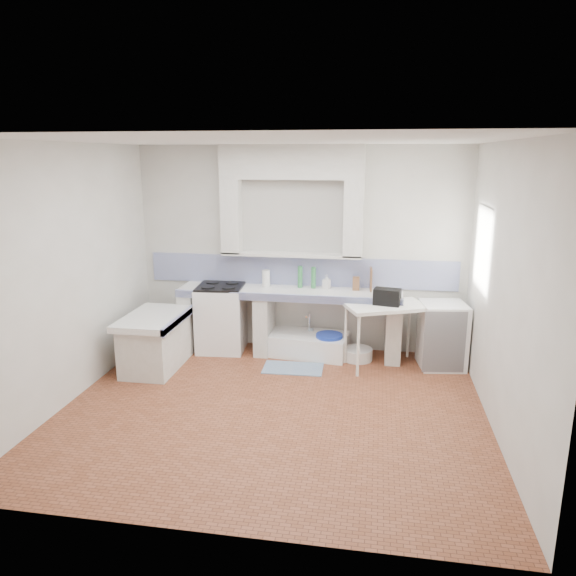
% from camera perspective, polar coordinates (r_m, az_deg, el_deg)
% --- Properties ---
extents(floor, '(4.50, 4.50, 0.00)m').
position_cam_1_polar(floor, '(5.92, -1.64, -12.74)').
color(floor, brown).
rests_on(floor, ground).
extents(ceiling, '(4.50, 4.50, 0.00)m').
position_cam_1_polar(ceiling, '(5.29, -1.85, 15.48)').
color(ceiling, silver).
rests_on(ceiling, ground).
extents(wall_back, '(4.50, 0.00, 4.50)m').
position_cam_1_polar(wall_back, '(7.37, 1.28, 4.12)').
color(wall_back, silver).
rests_on(wall_back, ground).
extents(wall_front, '(4.50, 0.00, 4.50)m').
position_cam_1_polar(wall_front, '(3.58, -7.99, -6.77)').
color(wall_front, silver).
rests_on(wall_front, ground).
extents(wall_left, '(0.00, 4.50, 4.50)m').
position_cam_1_polar(wall_left, '(6.27, -22.37, 1.31)').
color(wall_left, silver).
rests_on(wall_left, ground).
extents(wall_right, '(0.00, 4.50, 4.50)m').
position_cam_1_polar(wall_right, '(5.47, 22.04, -0.38)').
color(wall_right, silver).
rests_on(wall_right, ground).
extents(alcove_mass, '(1.90, 0.25, 0.45)m').
position_cam_1_polar(alcove_mass, '(7.15, 0.37, 13.28)').
color(alcove_mass, silver).
rests_on(alcove_mass, ground).
extents(window_frame, '(0.35, 0.86, 1.06)m').
position_cam_1_polar(window_frame, '(6.62, 21.53, 3.78)').
color(window_frame, '#3D2313').
rests_on(window_frame, ground).
extents(lace_valance, '(0.01, 0.84, 0.24)m').
position_cam_1_polar(lace_valance, '(6.54, 20.58, 7.12)').
color(lace_valance, white).
rests_on(lace_valance, ground).
extents(counter_slab, '(3.00, 0.60, 0.08)m').
position_cam_1_polar(counter_slab, '(7.21, 0.13, -0.50)').
color(counter_slab, white).
rests_on(counter_slab, ground).
extents(counter_lip, '(3.00, 0.04, 0.10)m').
position_cam_1_polar(counter_lip, '(6.94, -0.24, -1.07)').
color(counter_lip, navy).
rests_on(counter_lip, ground).
extents(counter_pier_left, '(0.20, 0.55, 0.82)m').
position_cam_1_polar(counter_pier_left, '(7.68, -10.26, -3.31)').
color(counter_pier_left, silver).
rests_on(counter_pier_left, ground).
extents(counter_pier_mid, '(0.20, 0.55, 0.82)m').
position_cam_1_polar(counter_pier_mid, '(7.40, -2.55, -3.76)').
color(counter_pier_mid, silver).
rests_on(counter_pier_mid, ground).
extents(counter_pier_right, '(0.20, 0.55, 0.82)m').
position_cam_1_polar(counter_pier_right, '(7.25, 11.15, -4.39)').
color(counter_pier_right, silver).
rests_on(counter_pier_right, ground).
extents(peninsula_top, '(0.70, 1.10, 0.08)m').
position_cam_1_polar(peninsula_top, '(6.97, -14.09, -3.15)').
color(peninsula_top, white).
rests_on(peninsula_top, ground).
extents(peninsula_base, '(0.60, 1.00, 0.62)m').
position_cam_1_polar(peninsula_base, '(7.07, -13.92, -5.87)').
color(peninsula_base, silver).
rests_on(peninsula_base, ground).
extents(peninsula_lip, '(0.04, 1.10, 0.10)m').
position_cam_1_polar(peninsula_lip, '(6.84, -11.55, -3.32)').
color(peninsula_lip, navy).
rests_on(peninsula_lip, ground).
extents(backsplash, '(4.27, 0.03, 0.40)m').
position_cam_1_polar(backsplash, '(7.41, 1.26, 1.81)').
color(backsplash, navy).
rests_on(backsplash, ground).
extents(stove, '(0.68, 0.66, 0.90)m').
position_cam_1_polar(stove, '(7.51, -7.11, -3.27)').
color(stove, white).
rests_on(stove, ground).
extents(sink, '(1.15, 0.71, 0.26)m').
position_cam_1_polar(sink, '(7.38, 2.06, -6.08)').
color(sink, white).
rests_on(sink, ground).
extents(side_table, '(1.13, 0.90, 0.04)m').
position_cam_1_polar(side_table, '(6.98, 10.26, -5.03)').
color(side_table, white).
rests_on(side_table, ground).
extents(fridge, '(0.62, 0.62, 0.84)m').
position_cam_1_polar(fridge, '(7.16, 16.11, -4.85)').
color(fridge, white).
rests_on(fridge, ground).
extents(bucket_red, '(0.30, 0.30, 0.28)m').
position_cam_1_polar(bucket_red, '(7.34, 0.23, -6.12)').
color(bucket_red, '#CD5230').
rests_on(bucket_red, ground).
extents(bucket_orange, '(0.31, 0.31, 0.24)m').
position_cam_1_polar(bucket_orange, '(7.28, 1.28, -6.43)').
color(bucket_orange, orange).
rests_on(bucket_orange, ground).
extents(bucket_blue, '(0.45, 0.45, 0.34)m').
position_cam_1_polar(bucket_blue, '(7.25, 4.40, -6.19)').
color(bucket_blue, '#1834AA').
rests_on(bucket_blue, ground).
extents(basin_white, '(0.49, 0.49, 0.15)m').
position_cam_1_polar(basin_white, '(7.26, 7.41, -6.99)').
color(basin_white, white).
rests_on(basin_white, ground).
extents(water_bottle_a, '(0.09, 0.09, 0.29)m').
position_cam_1_polar(water_bottle_a, '(7.55, 0.51, -5.48)').
color(water_bottle_a, silver).
rests_on(water_bottle_a, ground).
extents(water_bottle_b, '(0.10, 0.10, 0.31)m').
position_cam_1_polar(water_bottle_b, '(7.52, 2.41, -5.50)').
color(water_bottle_b, silver).
rests_on(water_bottle_b, ground).
extents(black_bag, '(0.36, 0.25, 0.21)m').
position_cam_1_polar(black_bag, '(6.83, 10.52, -0.93)').
color(black_bag, black).
rests_on(black_bag, side_table).
extents(green_bottle_a, '(0.09, 0.09, 0.30)m').
position_cam_1_polar(green_bottle_a, '(7.29, 1.30, 1.19)').
color(green_bottle_a, '#307E42').
rests_on(green_bottle_a, counter_slab).
extents(green_bottle_b, '(0.08, 0.08, 0.29)m').
position_cam_1_polar(green_bottle_b, '(7.27, 2.73, 1.10)').
color(green_bottle_b, '#307E42').
rests_on(green_bottle_b, counter_slab).
extents(knife_block, '(0.09, 0.08, 0.18)m').
position_cam_1_polar(knife_block, '(7.22, 7.25, 0.48)').
color(knife_block, brown).
rests_on(knife_block, counter_slab).
extents(cutting_board, '(0.04, 0.22, 0.30)m').
position_cam_1_polar(cutting_board, '(7.22, 8.83, 0.92)').
color(cutting_board, brown).
rests_on(cutting_board, counter_slab).
extents(paper_towel, '(0.13, 0.13, 0.23)m').
position_cam_1_polar(paper_towel, '(7.38, -2.35, 1.05)').
color(paper_towel, white).
rests_on(paper_towel, counter_slab).
extents(soap_bottle, '(0.11, 0.11, 0.19)m').
position_cam_1_polar(soap_bottle, '(7.26, 4.14, 0.67)').
color(soap_bottle, white).
rests_on(soap_bottle, counter_slab).
extents(rug, '(0.77, 0.46, 0.01)m').
position_cam_1_polar(rug, '(6.93, 0.54, -8.54)').
color(rug, '#386194').
rests_on(rug, ground).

